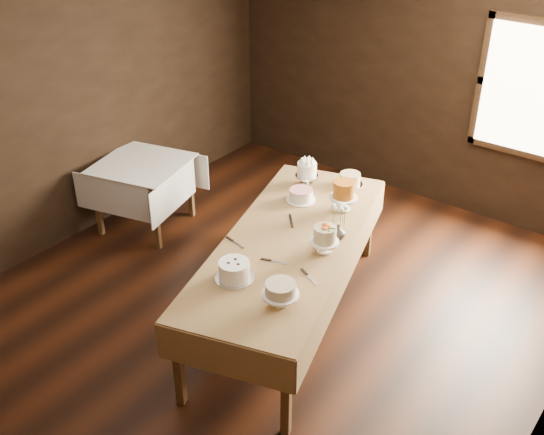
{
  "coord_description": "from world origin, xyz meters",
  "views": [
    {
      "loc": [
        2.98,
        -3.73,
        3.9
      ],
      "look_at": [
        0.0,
        0.2,
        0.95
      ],
      "focal_mm": 43.01,
      "sensor_mm": 36.0,
      "label": 1
    }
  ],
  "objects_px": {
    "side_table": "(142,171)",
    "cake_server_b": "(312,280)",
    "cake_meringue": "(307,174)",
    "cake_flowers": "(325,241)",
    "cake_swirl": "(234,271)",
    "cake_server_a": "(280,262)",
    "cake_server_c": "(291,218)",
    "cake_caramel": "(343,197)",
    "cake_lattice": "(301,196)",
    "cake_speckled": "(350,180)",
    "cake_cream": "(280,295)",
    "cake_server_d": "(335,231)",
    "flower_vase": "(338,232)",
    "cake_server_e": "(238,245)",
    "display_table": "(289,246)"
  },
  "relations": [
    {
      "from": "cake_speckled",
      "to": "cake_server_d",
      "type": "bearing_deg",
      "value": -66.77
    },
    {
      "from": "cake_swirl",
      "to": "cake_server_e",
      "type": "bearing_deg",
      "value": 125.97
    },
    {
      "from": "cake_swirl",
      "to": "cake_lattice",
      "type": "bearing_deg",
      "value": 102.81
    },
    {
      "from": "cake_caramel",
      "to": "cake_server_c",
      "type": "xyz_separation_m",
      "value": [
        -0.29,
        -0.42,
        -0.13
      ]
    },
    {
      "from": "cake_flowers",
      "to": "flower_vase",
      "type": "bearing_deg",
      "value": 94.45
    },
    {
      "from": "cake_cream",
      "to": "cake_server_c",
      "type": "relative_size",
      "value": 1.28
    },
    {
      "from": "cake_server_c",
      "to": "cake_server_d",
      "type": "xyz_separation_m",
      "value": [
        0.44,
        0.06,
        0.0
      ]
    },
    {
      "from": "cake_lattice",
      "to": "cake_swirl",
      "type": "relative_size",
      "value": 0.86
    },
    {
      "from": "cake_flowers",
      "to": "cake_server_a",
      "type": "xyz_separation_m",
      "value": [
        -0.2,
        -0.35,
        -0.11
      ]
    },
    {
      "from": "side_table",
      "to": "cake_swirl",
      "type": "height_order",
      "value": "cake_swirl"
    },
    {
      "from": "cake_lattice",
      "to": "cake_server_c",
      "type": "relative_size",
      "value": 1.18
    },
    {
      "from": "cake_speckled",
      "to": "cake_server_e",
      "type": "bearing_deg",
      "value": -96.85
    },
    {
      "from": "cake_speckled",
      "to": "cake_cream",
      "type": "height_order",
      "value": "cake_cream"
    },
    {
      "from": "cake_swirl",
      "to": "cake_server_e",
      "type": "relative_size",
      "value": 1.38
    },
    {
      "from": "cake_server_d",
      "to": "cake_server_c",
      "type": "bearing_deg",
      "value": 136.63
    },
    {
      "from": "cake_swirl",
      "to": "cake_server_a",
      "type": "distance_m",
      "value": 0.43
    },
    {
      "from": "cake_speckled",
      "to": "cake_caramel",
      "type": "distance_m",
      "value": 0.51
    },
    {
      "from": "cake_server_b",
      "to": "cake_server_c",
      "type": "xyz_separation_m",
      "value": [
        -0.69,
        0.66,
        0.0
      ]
    },
    {
      "from": "side_table",
      "to": "cake_caramel",
      "type": "height_order",
      "value": "cake_caramel"
    },
    {
      "from": "cake_meringue",
      "to": "cake_server_a",
      "type": "height_order",
      "value": "cake_meringue"
    },
    {
      "from": "cake_meringue",
      "to": "cake_server_c",
      "type": "xyz_separation_m",
      "value": [
        0.26,
        -0.64,
        -0.11
      ]
    },
    {
      "from": "cake_meringue",
      "to": "cake_server_b",
      "type": "bearing_deg",
      "value": -53.95
    },
    {
      "from": "cake_speckled",
      "to": "cake_server_e",
      "type": "distance_m",
      "value": 1.53
    },
    {
      "from": "cake_cream",
      "to": "cake_server_d",
      "type": "xyz_separation_m",
      "value": [
        -0.22,
        1.11,
        -0.09
      ]
    },
    {
      "from": "cake_meringue",
      "to": "side_table",
      "type": "bearing_deg",
      "value": -162.29
    },
    {
      "from": "cake_server_d",
      "to": "cake_server_e",
      "type": "relative_size",
      "value": 1.0
    },
    {
      "from": "side_table",
      "to": "cake_server_b",
      "type": "bearing_deg",
      "value": -15.04
    },
    {
      "from": "cake_swirl",
      "to": "cake_server_c",
      "type": "height_order",
      "value": "cake_swirl"
    },
    {
      "from": "cake_meringue",
      "to": "cake_flowers",
      "type": "bearing_deg",
      "value": -48.54
    },
    {
      "from": "cake_caramel",
      "to": "cake_flowers",
      "type": "relative_size",
      "value": 1.14
    },
    {
      "from": "cake_lattice",
      "to": "cake_server_d",
      "type": "bearing_deg",
      "value": -26.09
    },
    {
      "from": "cake_meringue",
      "to": "cake_server_e",
      "type": "xyz_separation_m",
      "value": [
        0.17,
        -1.27,
        -0.11
      ]
    },
    {
      "from": "cake_meringue",
      "to": "cake_server_a",
      "type": "xyz_separation_m",
      "value": [
        0.61,
        -1.26,
        -0.11
      ]
    },
    {
      "from": "cake_server_c",
      "to": "cake_speckled",
      "type": "bearing_deg",
      "value": -47.08
    },
    {
      "from": "cake_cream",
      "to": "cake_server_a",
      "type": "xyz_separation_m",
      "value": [
        -0.32,
        0.43,
        -0.09
      ]
    },
    {
      "from": "cake_server_c",
      "to": "cake_server_e",
      "type": "height_order",
      "value": "same"
    },
    {
      "from": "cake_swirl",
      "to": "cake_server_d",
      "type": "bearing_deg",
      "value": 76.62
    },
    {
      "from": "display_table",
      "to": "cake_server_a",
      "type": "xyz_separation_m",
      "value": [
        0.14,
        -0.32,
        0.07
      ]
    },
    {
      "from": "cake_speckled",
      "to": "cake_server_c",
      "type": "height_order",
      "value": "cake_speckled"
    },
    {
      "from": "cake_server_d",
      "to": "flower_vase",
      "type": "distance_m",
      "value": 0.13
    },
    {
      "from": "cake_server_d",
      "to": "cake_cream",
      "type": "bearing_deg",
      "value": -129.31
    },
    {
      "from": "cake_lattice",
      "to": "cake_server_d",
      "type": "xyz_separation_m",
      "value": [
        0.56,
        -0.28,
        -0.05
      ]
    },
    {
      "from": "cake_caramel",
      "to": "cake_server_d",
      "type": "xyz_separation_m",
      "value": [
        0.15,
        -0.37,
        -0.13
      ]
    },
    {
      "from": "cake_speckled",
      "to": "cake_server_c",
      "type": "distance_m",
      "value": 0.89
    },
    {
      "from": "cake_server_a",
      "to": "cake_meringue",
      "type": "bearing_deg",
      "value": 96.15
    },
    {
      "from": "cake_speckled",
      "to": "cake_caramel",
      "type": "height_order",
      "value": "cake_caramel"
    },
    {
      "from": "cake_flowers",
      "to": "flower_vase",
      "type": "xyz_separation_m",
      "value": [
        -0.02,
        0.24,
        -0.04
      ]
    },
    {
      "from": "cake_speckled",
      "to": "cake_caramel",
      "type": "xyz_separation_m",
      "value": [
        0.2,
        -0.46,
        0.07
      ]
    },
    {
      "from": "cake_server_b",
      "to": "cake_cream",
      "type": "bearing_deg",
      "value": -68.03
    },
    {
      "from": "display_table",
      "to": "cake_meringue",
      "type": "relative_size",
      "value": 11.95
    }
  ]
}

